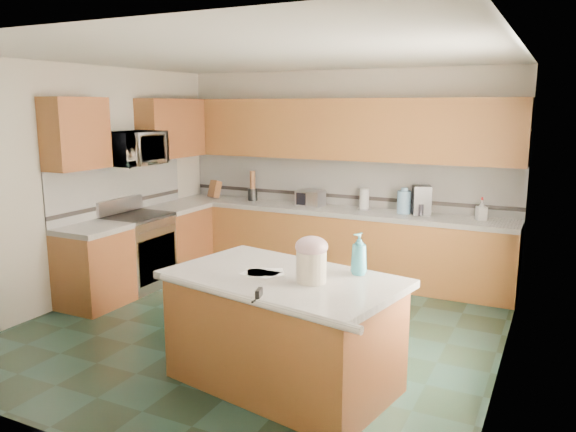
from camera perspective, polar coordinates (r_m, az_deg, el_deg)
The scene contains 52 objects.
floor at distance 5.87m, azimuth -2.88°, elevation -11.26°, with size 4.60×4.60×0.00m, color black.
ceiling at distance 5.45m, azimuth -3.17°, elevation 16.00°, with size 4.60×4.60×0.00m, color white.
wall_back at distance 7.59m, azimuth 5.59°, elevation 4.37°, with size 4.60×0.04×2.70m, color beige.
wall_front at distance 3.70m, azimuth -20.89°, elevation -3.44°, with size 4.60×0.04×2.70m, color beige.
wall_left at distance 6.93m, azimuth -20.03°, elevation 3.11°, with size 0.04×4.60×2.70m, color beige.
wall_right at distance 4.83m, azimuth 21.77°, elevation -0.23°, with size 0.04×4.60×2.70m, color beige.
back_base_cab at distance 7.46m, azimuth 4.59°, elevation -2.92°, with size 4.60×0.60×0.86m, color #512815.
back_countertop at distance 7.36m, azimuth 4.64°, elevation 0.56°, with size 4.60×0.64×0.06m, color white.
back_upper_cab at distance 7.37m, azimuth 5.16°, elevation 8.78°, with size 4.60×0.33×0.78m, color #512815.
back_backsplash at distance 7.58m, azimuth 5.49°, elevation 3.48°, with size 4.60×0.02×0.63m, color silver.
back_accent_band at distance 7.60m, azimuth 5.45°, elevation 2.02°, with size 4.60×0.01×0.05m, color black.
left_base_cab_rear at distance 7.83m, azimuth -11.15°, elevation -2.43°, with size 0.60×0.82×0.86m, color #512815.
left_counter_rear at distance 7.73m, azimuth -11.27°, elevation 0.88°, with size 0.64×0.82×0.06m, color white.
left_base_cab_front at distance 6.72m, azimuth -19.09°, elevation -5.09°, with size 0.60×0.72×0.86m, color #512815.
left_counter_front at distance 6.61m, azimuth -19.34°, elevation -1.25°, with size 0.64×0.72×0.06m, color white.
left_backsplash at distance 7.31m, azimuth -16.70°, elevation 2.78°, with size 0.02×2.30×0.63m, color silver.
left_accent_band at distance 7.33m, azimuth -16.58°, elevation 1.27°, with size 0.01×2.30×0.05m, color black.
left_upper_cab_rear at distance 7.81m, azimuth -11.75°, elevation 8.72°, with size 0.33×1.09×0.78m, color #512815.
left_upper_cab_front at distance 6.58m, azimuth -20.76°, elevation 7.84°, with size 0.33×0.72×0.78m, color #512815.
range_body at distance 7.23m, azimuth -14.94°, elevation -3.63°, with size 0.60×0.76×0.88m, color #B7B7BC.
range_oven_door at distance 7.06m, azimuth -13.15°, elevation -4.24°, with size 0.02×0.68×0.55m, color black.
range_cooktop at distance 7.13m, azimuth -15.12°, elevation -0.06°, with size 0.62×0.78×0.04m, color black.
range_handle at distance 6.95m, azimuth -13.09°, elevation -1.25°, with size 0.02×0.02×0.66m, color #B7B7BC.
range_backguard at distance 7.29m, azimuth -16.71°, elevation 1.04°, with size 0.06×0.76×0.18m, color #B7B7BC.
microwave at distance 7.03m, azimuth -15.47°, elevation 6.62°, with size 0.73×0.50×0.41m, color #B7B7BC.
island_base at distance 4.61m, azimuth -0.49°, elevation -11.89°, with size 1.72×0.98×0.86m, color #512815.
island_top at distance 4.46m, azimuth -0.50°, elevation -6.43°, with size 1.82×1.08×0.06m, color white.
island_bullnose at distance 4.00m, azimuth -4.04°, elevation -8.51°, with size 0.06×0.06×1.82m, color white.
treat_jar at distance 4.26m, azimuth 2.39°, elevation -5.16°, with size 0.23×0.23×0.24m, color beige.
treat_jar_lid at distance 4.22m, azimuth 2.41°, elevation -3.10°, with size 0.25×0.25×0.15m, color #D4A9B3.
treat_jar_knob at distance 4.21m, azimuth 2.41°, elevation -2.42°, with size 0.03×0.03×0.08m, color tan.
treat_jar_knob_end_l at distance 4.22m, azimuth 1.90°, elevation -2.36°, with size 0.04×0.04×0.04m, color tan.
treat_jar_knob_end_r at distance 4.19m, azimuth 2.93°, elevation -2.47°, with size 0.04×0.04×0.04m, color tan.
soap_bottle_island at distance 4.47m, azimuth 7.23°, elevation -3.83°, with size 0.13×0.13×0.34m, color teal.
paper_sheet_a at distance 4.53m, azimuth -2.31°, elevation -5.73°, with size 0.29×0.22×0.00m, color white.
paper_sheet_b at distance 4.51m, azimuth -2.82°, elevation -5.83°, with size 0.28×0.21×0.00m, color white.
clamp_body at distance 3.97m, azimuth -2.96°, elevation -8.05°, with size 0.03×0.10×0.09m, color black.
clamp_handle at distance 3.93m, azimuth -3.41°, elevation -8.59°, with size 0.02×0.02×0.07m, color black.
knife_block at distance 8.25m, azimuth -7.46°, elevation 2.72°, with size 0.14×0.11×0.25m, color #472814.
utensil_crock at distance 7.96m, azimuth -3.61°, elevation 2.20°, with size 0.14×0.14×0.17m, color black.
utensil_bundle at distance 7.93m, azimuth -3.63°, elevation 3.70°, with size 0.08×0.08×0.25m, color #472814.
toaster_oven at distance 7.52m, azimuth 2.29°, elevation 1.82°, with size 0.35×0.24×0.20m, color #B7B7BC.
toaster_oven_door at distance 7.42m, azimuth 1.93°, elevation 1.70°, with size 0.31×0.01×0.16m, color black.
paper_towel at distance 7.30m, azimuth 7.77°, elevation 1.72°, with size 0.12×0.12×0.27m, color white.
paper_towel_base at distance 7.32m, azimuth 7.74°, elevation 0.73°, with size 0.18×0.18×0.01m, color #B7B7BC.
water_jug at distance 7.11m, azimuth 11.70°, elevation 1.38°, with size 0.17×0.17×0.28m, color #608BB2.
water_jug_neck at distance 7.09m, azimuth 11.75°, elevation 2.67°, with size 0.08×0.08×0.04m, color #608BB2.
coffee_maker at distance 7.08m, azimuth 13.41°, elevation 1.58°, with size 0.21×0.23×0.36m, color black.
coffee_carafe at distance 7.04m, azimuth 13.28°, elevation 0.67°, with size 0.15×0.15×0.15m, color black.
soap_bottle_back at distance 6.94m, azimuth 19.06°, elevation 0.58°, with size 0.11×0.11×0.24m, color white.
soap_back_cap at distance 6.92m, azimuth 19.13°, elevation 1.68°, with size 0.02×0.02×0.03m, color red.
window_light_proxy at distance 4.61m, azimuth 21.32°, elevation 1.19°, with size 0.02×1.40×1.10m, color white.
Camera 1 is at (2.66, -4.73, 2.23)m, focal length 35.00 mm.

